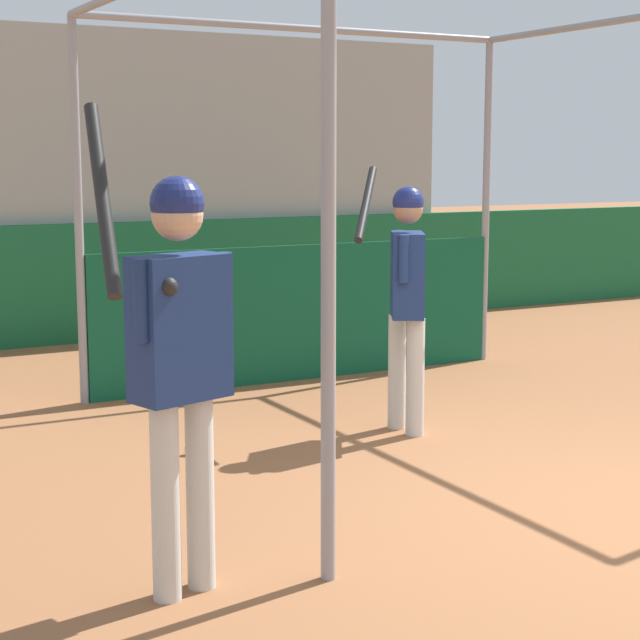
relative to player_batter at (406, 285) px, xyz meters
name	(u,v)px	position (x,y,z in m)	size (l,w,h in m)	color
outfield_wall	(191,277)	(0.23, 4.78, -0.44)	(24.00, 0.12, 1.27)	#196038
bleacher_section	(131,180)	(0.23, 6.84, 0.60)	(6.50, 4.00, 3.35)	#9E9E99
batting_cage	(346,240)	(0.19, 1.20, 0.23)	(4.05, 4.19, 3.09)	gray
player_batter	(406,285)	(0.00, 0.00, 0.00)	(0.58, 0.91, 1.91)	silver
player_waiting	(178,342)	(-2.47, -1.98, 0.10)	(0.71, 0.58, 2.21)	silver
baseball	(190,450)	(-1.61, 0.15, -1.03)	(0.07, 0.07, 0.07)	white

